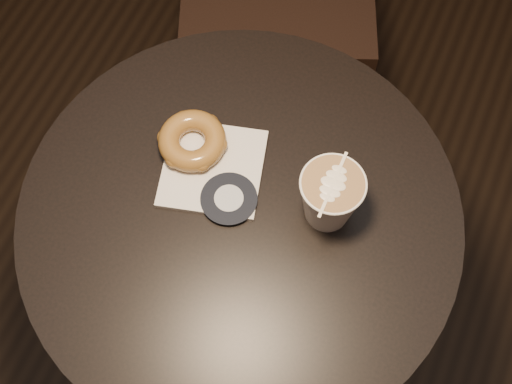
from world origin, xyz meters
TOP-DOWN VIEW (x-y plane):
  - cafe_table at (0.00, 0.00)m, footprint 0.70×0.70m
  - pastry_bag at (-0.07, 0.05)m, footprint 0.19×0.19m
  - doughnut at (-0.12, 0.08)m, footprint 0.11×0.11m
  - latte_cup at (0.12, 0.06)m, footprint 0.10×0.10m

SIDE VIEW (x-z plane):
  - cafe_table at x=0.00m, z-range 0.18..0.93m
  - pastry_bag at x=-0.07m, z-range 0.75..0.76m
  - doughnut at x=-0.12m, z-range 0.76..0.79m
  - latte_cup at x=0.12m, z-range 0.75..0.86m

